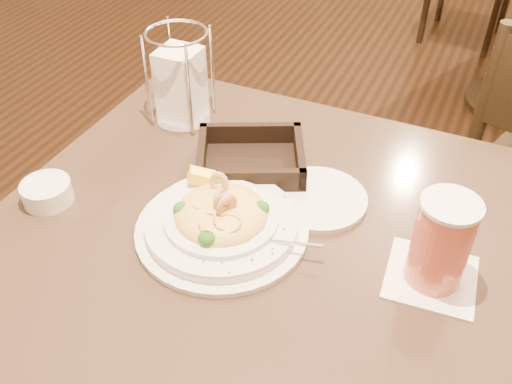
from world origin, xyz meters
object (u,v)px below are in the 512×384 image
at_px(drink_glass, 441,243).
at_px(main_table, 252,324).
at_px(napkin_caddy, 181,83).
at_px(bread_basket, 251,161).
at_px(butter_ramekin, 47,192).
at_px(side_plate, 318,199).
at_px(pasta_bowl, 221,220).

bearing_deg(drink_glass, main_table, -174.19).
bearing_deg(main_table, napkin_caddy, 136.59).
distance_m(bread_basket, butter_ramekin, 0.38).
relative_size(bread_basket, napkin_caddy, 1.24).
relative_size(napkin_caddy, side_plate, 1.14).
bearing_deg(side_plate, butter_ramekin, -155.78).
bearing_deg(bread_basket, butter_ramekin, -141.55).
distance_m(bread_basket, side_plate, 0.15).
bearing_deg(bread_basket, main_table, -64.98).
bearing_deg(pasta_bowl, main_table, 13.94).
xyz_separation_m(drink_glass, bread_basket, (-0.37, 0.13, -0.06)).
xyz_separation_m(bread_basket, napkin_caddy, (-0.21, 0.11, 0.07)).
relative_size(main_table, butter_ramekin, 10.15).
height_order(pasta_bowl, drink_glass, drink_glass).
relative_size(drink_glass, bread_basket, 0.62).
xyz_separation_m(pasta_bowl, bread_basket, (-0.03, 0.18, -0.01)).
bearing_deg(butter_ramekin, side_plate, 24.22).
bearing_deg(main_table, butter_ramekin, -169.38).
height_order(main_table, bread_basket, bread_basket).
height_order(drink_glass, napkin_caddy, napkin_caddy).
height_order(drink_glass, side_plate, drink_glass).
xyz_separation_m(pasta_bowl, side_plate, (0.12, 0.14, -0.02)).
xyz_separation_m(bread_basket, butter_ramekin, (-0.29, -0.23, -0.00)).
bearing_deg(butter_ramekin, bread_basket, 38.45).
bearing_deg(side_plate, main_table, -119.22).
xyz_separation_m(main_table, side_plate, (0.07, 0.13, 0.25)).
bearing_deg(napkin_caddy, butter_ramekin, -104.01).
bearing_deg(pasta_bowl, butter_ramekin, -169.90).
bearing_deg(main_table, drink_glass, 5.81).
bearing_deg(drink_glass, bread_basket, 160.20).
height_order(main_table, drink_glass, drink_glass).
relative_size(drink_glass, butter_ramekin, 1.74).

